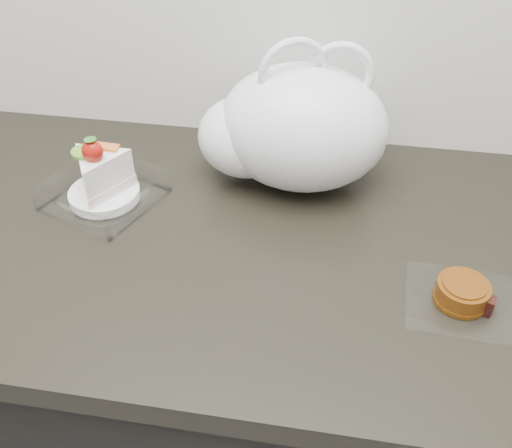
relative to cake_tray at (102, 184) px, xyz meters
The scene contains 4 objects.
counter 0.53m from the cake_tray, 12.23° to the right, with size 2.04×0.64×0.90m.
cake_tray is the anchor object (origin of this frame).
mooncake_wrap 0.58m from the cake_tray, 13.85° to the right, with size 0.15×0.14×0.03m.
plastic_bag 0.33m from the cake_tray, 20.39° to the left, with size 0.36×0.28×0.26m.
Camera 1 is at (0.16, 1.02, 1.48)m, focal length 40.00 mm.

